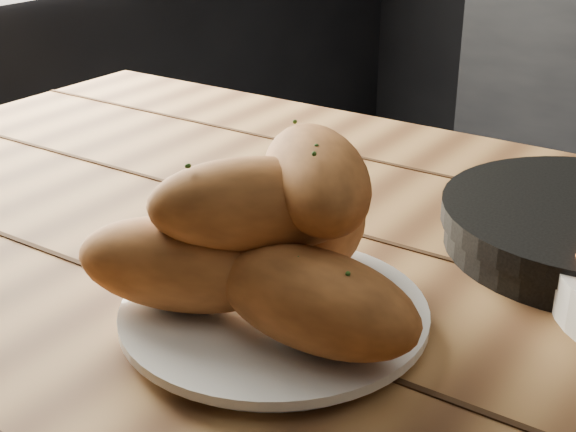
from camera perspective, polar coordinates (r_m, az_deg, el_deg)
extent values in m
cube|color=olive|center=(0.71, 6.46, -7.22)|extent=(1.53, 0.94, 0.04)
cylinder|color=brown|center=(1.48, -10.34, -6.38)|extent=(0.07, 0.07, 0.71)
cylinder|color=white|center=(0.65, -0.99, -7.35)|extent=(0.22, 0.22, 0.01)
cylinder|color=white|center=(0.65, -0.99, -6.74)|extent=(0.25, 0.25, 0.01)
ellipsoid|color=#C47236|center=(0.64, -7.60, -3.41)|extent=(0.19, 0.13, 0.07)
ellipsoid|color=#C47236|center=(0.58, 1.94, -6.00)|extent=(0.17, 0.08, 0.07)
ellipsoid|color=#C47236|center=(0.68, 1.57, -1.40)|extent=(0.10, 0.17, 0.07)
ellipsoid|color=#C47236|center=(0.61, -2.22, 0.80)|extent=(0.18, 0.16, 0.07)
ellipsoid|color=#C47236|center=(0.62, 1.99, 2.69)|extent=(0.17, 0.17, 0.07)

